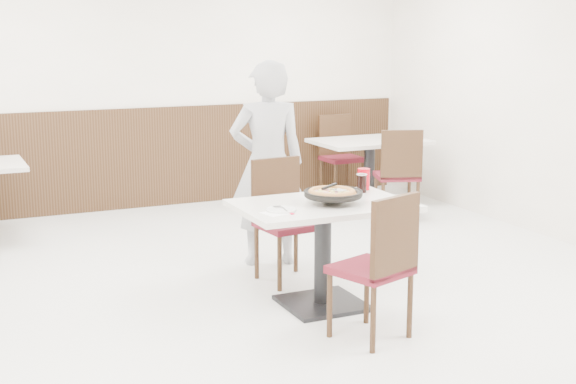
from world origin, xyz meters
name	(u,v)px	position (x,y,z in m)	size (l,w,h in m)	color
floor	(289,299)	(0.00, 0.00, 0.00)	(7.00, 7.00, 0.00)	beige
wall_back	(155,79)	(0.00, 3.50, 1.40)	(6.00, 0.04, 2.80)	beige
wainscot_back	(158,157)	(0.00, 3.48, 0.55)	(5.90, 0.03, 1.10)	black
main_table	(323,255)	(0.16, -0.23, 0.38)	(1.20, 0.80, 0.75)	beige
chair_near	(371,266)	(0.16, -0.89, 0.47)	(0.42, 0.42, 0.95)	black
chair_far	(288,222)	(0.17, 0.39, 0.47)	(0.42, 0.42, 0.95)	black
trivet	(332,199)	(0.23, -0.23, 0.77)	(0.13, 0.13, 0.04)	black
pizza_pan	(333,197)	(0.21, -0.27, 0.79)	(0.32, 0.32, 0.01)	black
pizza	(332,195)	(0.21, -0.26, 0.81)	(0.35, 0.35, 0.02)	#B47535
pizza_server	(339,190)	(0.26, -0.28, 0.84)	(0.08, 0.10, 0.00)	silver
napkin	(276,213)	(-0.27, -0.39, 0.75)	(0.16, 0.16, 0.00)	white
side_plate	(281,210)	(-0.22, -0.35, 0.76)	(0.20, 0.20, 0.01)	white
fork	(284,209)	(-0.20, -0.37, 0.77)	(0.01, 0.15, 0.00)	silver
cola_glass	(362,184)	(0.58, -0.02, 0.81)	(0.07, 0.07, 0.13)	black
red_cup	(364,179)	(0.65, 0.07, 0.83)	(0.09, 0.09, 0.16)	#BF000F
diner_person	(267,164)	(0.23, 0.92, 0.85)	(0.62, 0.41, 1.70)	#AFB0B4
bg_table_right	(369,173)	(2.10, 2.47, 0.38)	(1.20, 0.80, 0.75)	beige
bg_chair_right_near	(397,174)	(2.07, 1.85, 0.47)	(0.42, 0.42, 0.95)	black
bg_chair_right_far	(342,157)	(2.09, 3.08, 0.47)	(0.42, 0.42, 0.95)	black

